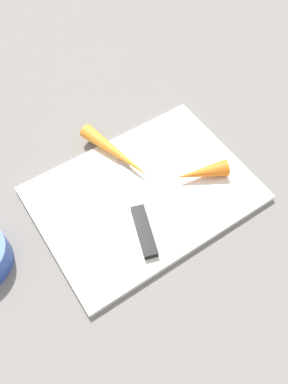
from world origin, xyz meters
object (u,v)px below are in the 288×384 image
object	(u,v)px
knife	(142,224)
carrot_short	(202,173)
cutting_board	(144,194)
carrot_long	(115,153)

from	to	relation	value
knife	carrot_short	bearing A→B (deg)	-61.87
cutting_board	carrot_long	xyz separation A→B (m)	(0.00, -0.09, 0.02)
carrot_long	cutting_board	bearing A→B (deg)	-13.42
knife	carrot_short	xyz separation A→B (m)	(-0.14, -0.02, 0.01)
carrot_short	carrot_long	distance (m)	0.16
cutting_board	carrot_short	world-z (taller)	carrot_short
cutting_board	knife	distance (m)	0.07
carrot_short	cutting_board	bearing A→B (deg)	3.55
carrot_long	knife	bearing A→B (deg)	-29.22
cutting_board	knife	size ratio (longest dim) A/B	1.84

